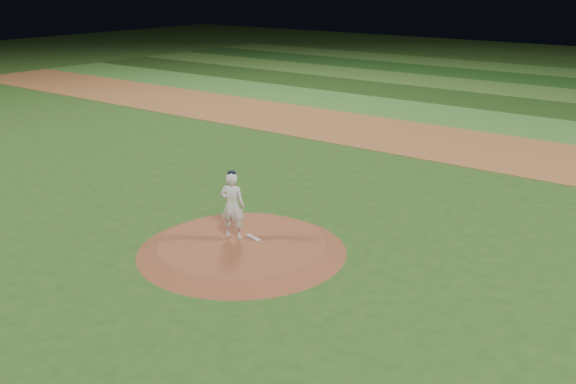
{
  "coord_description": "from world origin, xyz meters",
  "views": [
    {
      "loc": [
        10.34,
        -11.63,
        6.88
      ],
      "look_at": [
        0.0,
        2.0,
        1.1
      ],
      "focal_mm": 40.0,
      "sensor_mm": 36.0,
      "label": 1
    }
  ],
  "objects_px": {
    "rosin_bag": "(233,217)",
    "pitcher_on_mound": "(232,205)",
    "pitching_rubber": "(253,238)",
    "pitchers_mound": "(242,246)"
  },
  "relations": [
    {
      "from": "pitching_rubber",
      "to": "pitcher_on_mound",
      "type": "bearing_deg",
      "value": -132.48
    },
    {
      "from": "rosin_bag",
      "to": "pitcher_on_mound",
      "type": "distance_m",
      "value": 1.74
    },
    {
      "from": "pitching_rubber",
      "to": "rosin_bag",
      "type": "distance_m",
      "value": 1.67
    },
    {
      "from": "pitchers_mound",
      "to": "pitching_rubber",
      "type": "distance_m",
      "value": 0.41
    },
    {
      "from": "pitchers_mound",
      "to": "pitching_rubber",
      "type": "relative_size",
      "value": 10.77
    },
    {
      "from": "pitcher_on_mound",
      "to": "rosin_bag",
      "type": "bearing_deg",
      "value": 132.55
    },
    {
      "from": "pitchers_mound",
      "to": "rosin_bag",
      "type": "distance_m",
      "value": 1.84
    },
    {
      "from": "pitching_rubber",
      "to": "rosin_bag",
      "type": "height_order",
      "value": "rosin_bag"
    },
    {
      "from": "pitchers_mound",
      "to": "pitching_rubber",
      "type": "xyz_separation_m",
      "value": [
        0.07,
        0.38,
        0.14
      ]
    },
    {
      "from": "rosin_bag",
      "to": "pitcher_on_mound",
      "type": "height_order",
      "value": "pitcher_on_mound"
    }
  ]
}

